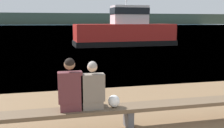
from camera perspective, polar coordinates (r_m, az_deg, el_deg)
water_surface at (r=127.83m, az=-11.88°, el=8.48°), size 240.00×240.00×0.00m
far_shoreline at (r=201.27m, az=-12.28°, el=10.06°), size 600.00×12.00×8.68m
bench_main at (r=5.16m, az=3.82°, el=-10.38°), size 6.50×0.45×0.47m
person_left at (r=4.82m, az=-9.54°, el=-5.48°), size 0.46×0.40×1.02m
person_right at (r=4.87m, az=-4.51°, el=-5.75°), size 0.46×0.40×0.95m
shopping_bag at (r=5.02m, az=0.43°, el=-8.46°), size 0.23×0.23×0.25m
tugboat_red at (r=23.01m, az=3.04°, el=7.15°), size 9.36×3.41×6.53m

